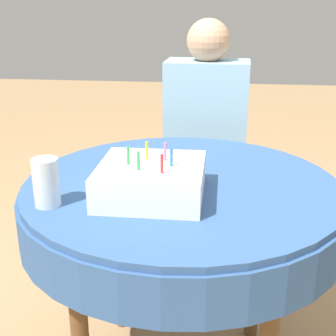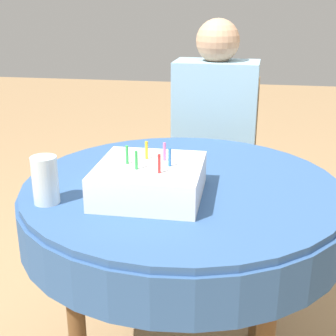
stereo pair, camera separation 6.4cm
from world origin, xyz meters
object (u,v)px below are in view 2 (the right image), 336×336
(chair, at_px, (215,170))
(person, at_px, (214,132))
(drinking_glass, at_px, (45,180))
(birthday_cake, at_px, (150,180))

(chair, relative_size, person, 0.77)
(person, bearing_deg, drinking_glass, -110.11)
(chair, bearing_deg, birthday_cake, -95.15)
(chair, xyz_separation_m, drinking_glass, (-0.38, -1.01, 0.32))
(person, bearing_deg, chair, 90.00)
(birthday_cake, bearing_deg, drinking_glass, -160.68)
(drinking_glass, bearing_deg, birthday_cake, 19.32)
(birthday_cake, bearing_deg, chair, 82.57)
(chair, distance_m, drinking_glass, 1.12)
(chair, relative_size, birthday_cake, 3.22)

